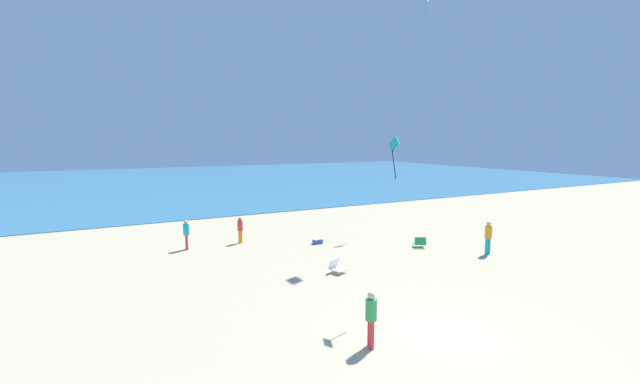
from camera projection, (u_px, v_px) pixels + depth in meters
name	position (u px, v px, depth m)	size (l,w,h in m)	color
ground_plane	(302.00, 252.00, 20.46)	(120.00, 120.00, 0.00)	#C6B58C
ocean_water	(177.00, 181.00, 56.48)	(120.00, 60.00, 0.05)	teal
beach_chair_near_camera	(337.00, 266.00, 17.21)	(0.79, 0.80, 0.60)	white
beach_chair_far_left	(420.00, 243.00, 21.23)	(0.78, 0.78, 0.57)	#2D9956
cooler_box	(318.00, 241.00, 22.06)	(0.53, 0.32, 0.27)	#2D56B7
person_0	(186.00, 233.00, 20.78)	(0.36, 0.36, 1.55)	red
person_1	(371.00, 315.00, 10.88)	(0.40, 0.40, 1.58)	red
person_2	(488.00, 235.00, 19.90)	(0.35, 0.35, 1.65)	#19ADB2
person_3	(240.00, 228.00, 22.11)	(0.40, 0.40, 1.44)	orange
kite_teal	(394.00, 146.00, 13.34)	(0.20, 0.58, 1.46)	#1EADAD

